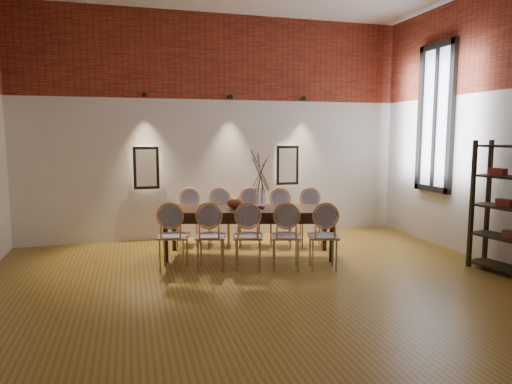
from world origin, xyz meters
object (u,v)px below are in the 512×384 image
object	(u,v)px
chair_near_c	(248,236)
chair_near_d	(286,236)
chair_far_e	(311,218)
vase	(260,199)
dining_table	(249,232)
chair_far_a	(188,218)
chair_far_d	(281,218)
book	(253,206)
shelving_rack	(510,208)
chair_near_b	(211,236)
chair_far_c	(250,218)
chair_near_a	(173,236)
chair_near_e	(323,236)
chair_far_b	(219,218)
bowl	(235,203)

from	to	relation	value
chair_near_c	chair_near_d	distance (m)	0.52
chair_far_e	vase	xyz separation A→B (m)	(-1.03, -0.44, 0.43)
dining_table	chair_far_a	bearing A→B (deg)	146.18
chair_far_d	book	world-z (taller)	chair_far_d
chair_near_d	chair_far_d	world-z (taller)	same
chair_far_d	shelving_rack	size ratio (longest dim) A/B	0.52
chair_near_b	chair_far_c	world-z (taller)	same
chair_near_a	chair_near_e	bearing A→B (deg)	-0.00
chair_near_b	chair_far_d	distance (m)	1.75
chair_near_c	shelving_rack	world-z (taller)	shelving_rack
chair_far_b	chair_near_b	bearing A→B (deg)	90.00
dining_table	chair_far_b	xyz separation A→B (m)	(-0.31, 0.81, 0.09)
chair_far_d	vase	xyz separation A→B (m)	(-0.52, -0.58, 0.43)
chair_near_d	chair_far_a	bearing A→B (deg)	138.22
chair_near_a	chair_far_c	distance (m)	1.75
bowl	chair_far_e	bearing A→B (deg)	15.13
dining_table	vase	bearing A→B (deg)	-0.00
bowl	chair_near_b	bearing A→B (deg)	-130.88
chair_far_e	book	distance (m)	1.16
chair_near_d	dining_table	bearing A→B (deg)	126.73
chair_far_a	shelving_rack	bearing A→B (deg)	160.17
chair_near_a	chair_far_e	size ratio (longest dim) A/B	1.00
chair_far_c	chair_near_d	bearing A→B (deg)	110.46
chair_near_e	chair_far_d	size ratio (longest dim) A/B	1.00
chair_far_a	vase	bearing A→B (deg)	150.13
chair_near_e	dining_table	bearing A→B (deg)	146.18
chair_near_c	chair_far_d	world-z (taller)	same
chair_near_d	chair_far_b	bearing A→B (deg)	126.73
chair_far_c	chair_far_e	bearing A→B (deg)	-180.00
chair_near_b	book	bearing A→B (deg)	56.19
dining_table	chair_near_a	bearing A→B (deg)	-146.18
chair_near_d	chair_far_d	size ratio (longest dim) A/B	1.00
dining_table	chair_far_d	size ratio (longest dim) A/B	2.78
chair_near_c	book	distance (m)	0.91
chair_near_d	shelving_rack	size ratio (longest dim) A/B	0.52
chair_far_a	chair_far_c	distance (m)	1.04
chair_near_a	chair_near_d	size ratio (longest dim) A/B	1.00
chair_near_e	chair_far_c	size ratio (longest dim) A/B	1.00
chair_near_b	chair_far_d	size ratio (longest dim) A/B	1.00
chair_far_a	book	distance (m)	1.26
vase	chair_far_b	bearing A→B (deg)	119.22
chair_near_c	chair_far_e	world-z (taller)	same
chair_near_a	bowl	distance (m)	1.12
chair_near_e	shelving_rack	size ratio (longest dim) A/B	0.52
chair_far_a	chair_far_d	world-z (taller)	same
dining_table	chair_near_b	distance (m)	0.88
chair_far_a	dining_table	bearing A→B (deg)	146.18
chair_far_c	chair_far_e	world-z (taller)	same
chair_near_b	chair_near_e	bearing A→B (deg)	-0.00
chair_near_d	bowl	xyz separation A→B (m)	(-0.54, 0.82, 0.37)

